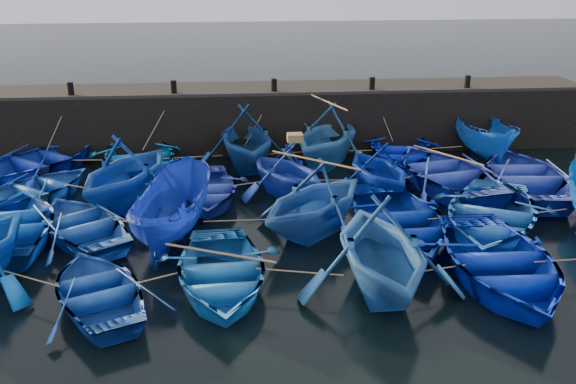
{
  "coord_description": "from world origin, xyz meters",
  "views": [
    {
      "loc": [
        -1.68,
        -15.95,
        8.08
      ],
      "look_at": [
        0.0,
        3.2,
        0.7
      ],
      "focal_mm": 40.0,
      "sensor_mm": 36.0,
      "label": 1
    }
  ],
  "objects": [
    {
      "name": "boat_2",
      "position": [
        -1.25,
        7.74,
        1.25
      ],
      "size": [
        4.58,
        5.15,
        2.49
      ],
      "primitive_type": "imported",
      "rotation": [
        0.0,
        0.0,
        0.11
      ],
      "color": "navy",
      "rests_on": "ground"
    },
    {
      "name": "boat_0",
      "position": [
        -9.05,
        7.67,
        0.54
      ],
      "size": [
        6.19,
        6.36,
        1.08
      ],
      "primitive_type": "imported",
      "rotation": [
        0.0,
        0.0,
        2.44
      ],
      "color": "#0E2498",
      "rests_on": "ground"
    },
    {
      "name": "boat_1",
      "position": [
        -5.29,
        7.53,
        0.58
      ],
      "size": [
        4.96,
        6.23,
        1.16
      ],
      "primitive_type": "imported",
      "rotation": [
        0.0,
        0.0,
        0.19
      ],
      "color": "#07589E",
      "rests_on": "ground"
    },
    {
      "name": "boat_24",
      "position": [
        4.96,
        -1.93,
        0.58
      ],
      "size": [
        4.15,
        5.71,
        1.16
      ],
      "primitive_type": "imported",
      "rotation": [
        0.0,
        0.0,
        -0.02
      ],
      "color": "#0624C0",
      "rests_on": "ground"
    },
    {
      "name": "boat_15",
      "position": [
        -3.55,
        1.4,
        0.93
      ],
      "size": [
        2.76,
        5.08,
        1.86
      ],
      "primitive_type": "imported",
      "rotation": [
        0.0,
        0.0,
        2.94
      ],
      "color": "navy",
      "rests_on": "ground"
    },
    {
      "name": "bollard_3",
      "position": [
        4.0,
        9.6,
        2.87
      ],
      "size": [
        0.24,
        0.24,
        0.5
      ],
      "primitive_type": "cylinder",
      "color": "black",
      "rests_on": "quay_top"
    },
    {
      "name": "boat_17",
      "position": [
        3.05,
        1.0,
        0.57
      ],
      "size": [
        4.2,
        5.69,
        1.14
      ],
      "primitive_type": "imported",
      "rotation": [
        0.0,
        0.0,
        0.05
      ],
      "color": "#011E89",
      "rests_on": "ground"
    },
    {
      "name": "boat_12",
      "position": [
        8.53,
        4.43,
        0.57
      ],
      "size": [
        4.48,
        5.9,
        1.15
      ],
      "primitive_type": "imported",
      "rotation": [
        0.0,
        0.0,
        3.04
      ],
      "color": "#283AA8",
      "rests_on": "ground"
    },
    {
      "name": "boat_21",
      "position": [
        -5.01,
        -2.16,
        0.43
      ],
      "size": [
        4.34,
        4.94,
        0.85
      ],
      "primitive_type": "imported",
      "rotation": [
        0.0,
        0.0,
        3.55
      ],
      "color": "#16449F",
      "rests_on": "ground"
    },
    {
      "name": "boat_16",
      "position": [
        0.62,
        1.39,
        1.16
      ],
      "size": [
        5.8,
        5.8,
        2.32
      ],
      "primitive_type": "imported",
      "rotation": [
        0.0,
        0.0,
        -0.79
      ],
      "color": "#1B4A8E",
      "rests_on": "ground"
    },
    {
      "name": "boat_18",
      "position": [
        5.88,
        1.06,
        0.58
      ],
      "size": [
        6.06,
        6.76,
        1.15
      ],
      "primitive_type": "imported",
      "rotation": [
        0.0,
        0.0,
        -0.47
      ],
      "color": "#1955B0",
      "rests_on": "ground"
    },
    {
      "name": "boat_14",
      "position": [
        -6.21,
        1.79,
        0.46
      ],
      "size": [
        5.08,
        5.47,
        0.92
      ],
      "primitive_type": "imported",
      "rotation": [
        0.0,
        0.0,
        3.71
      ],
      "color": "#1B4CA7",
      "rests_on": "ground"
    },
    {
      "name": "loose_oars",
      "position": [
        1.56,
        3.16,
        1.77
      ],
      "size": [
        10.18,
        11.66,
        1.56
      ],
      "color": "#99724C",
      "rests_on": "ground"
    },
    {
      "name": "boat_5",
      "position": [
        8.36,
        8.08,
        0.91
      ],
      "size": [
        1.76,
        4.68,
        1.81
      ],
      "primitive_type": "imported",
      "rotation": [
        0.0,
        0.0,
        0.0
      ],
      "color": "blue",
      "rests_on": "ground"
    },
    {
      "name": "boat_13",
      "position": [
        -8.13,
        1.77,
        0.52
      ],
      "size": [
        4.34,
        5.53,
        1.04
      ],
      "primitive_type": "imported",
      "rotation": [
        0.0,
        0.0,
        3.3
      ],
      "color": "#0A40A7",
      "rests_on": "ground"
    },
    {
      "name": "quay_top",
      "position": [
        0.0,
        10.5,
        2.56
      ],
      "size": [
        26.0,
        2.5,
        0.12
      ],
      "primitive_type": "cube",
      "color": "black",
      "rests_on": "quay_wall"
    },
    {
      "name": "bollard_2",
      "position": [
        0.0,
        9.6,
        2.87
      ],
      "size": [
        0.24,
        0.24,
        0.5
      ],
      "primitive_type": "cylinder",
      "color": "black",
      "rests_on": "quay_top"
    },
    {
      "name": "boat_11",
      "position": [
        5.8,
        5.0,
        0.59
      ],
      "size": [
        5.19,
        6.44,
        1.18
      ],
      "primitive_type": "imported",
      "rotation": [
        0.0,
        0.0,
        3.35
      ],
      "color": "#2034A1",
      "rests_on": "ground"
    },
    {
      "name": "boat_8",
      "position": [
        -2.67,
        4.33,
        0.45
      ],
      "size": [
        3.31,
        4.5,
        0.9
      ],
      "primitive_type": "imported",
      "rotation": [
        0.0,
        0.0,
        0.04
      ],
      "color": "#2F44BF",
      "rests_on": "ground"
    },
    {
      "name": "boat_23",
      "position": [
        1.79,
        -2.21,
        1.26
      ],
      "size": [
        4.27,
        4.91,
        2.51
      ],
      "primitive_type": "imported",
      "rotation": [
        0.0,
        0.0,
        0.03
      ],
      "color": "#225B9C",
      "rests_on": "ground"
    },
    {
      "name": "boat_7",
      "position": [
        -5.22,
        4.27,
        1.24
      ],
      "size": [
        5.65,
        5.98,
        2.49
      ],
      "primitive_type": "imported",
      "rotation": [
        0.0,
        0.0,
        2.72
      ],
      "color": "#0E3C95",
      "rests_on": "ground"
    },
    {
      "name": "bollard_1",
      "position": [
        -4.0,
        9.6,
        2.87
      ],
      "size": [
        0.24,
        0.24,
        0.5
      ],
      "primitive_type": "cylinder",
      "color": "black",
      "rests_on": "quay_top"
    },
    {
      "name": "quay_wall",
      "position": [
        0.0,
        10.5,
        1.25
      ],
      "size": [
        26.0,
        2.5,
        2.5
      ],
      "primitive_type": "cube",
      "color": "black",
      "rests_on": "ground"
    },
    {
      "name": "boat_4",
      "position": [
        4.87,
        7.86,
        0.53
      ],
      "size": [
        4.63,
        5.78,
        1.07
      ],
      "primitive_type": "imported",
      "rotation": [
        0.0,
        0.0,
        -0.2
      ],
      "color": "#000FA4",
      "rests_on": "ground"
    },
    {
      "name": "bollard_0",
      "position": [
        -8.0,
        9.6,
        2.87
      ],
      "size": [
        0.24,
        0.24,
        0.5
      ],
      "primitive_type": "cylinder",
      "color": "black",
      "rests_on": "quay_top"
    },
    {
      "name": "mooring_ropes",
      "position": [
        0.17,
        4.86,
        0.88
      ],
      "size": [
        17.69,
        11.75,
        2.1
      ],
      "color": "tan",
      "rests_on": "ground"
    },
    {
      "name": "bollard_4",
      "position": [
        8.0,
        9.6,
        2.87
      ],
      "size": [
        0.24,
        0.24,
        0.5
      ],
      "primitive_type": "cylinder",
      "color": "black",
      "rests_on": "quay_top"
    },
    {
      "name": "ground",
      "position": [
        0.0,
        0.0,
        0.0
      ],
      "size": [
        120.0,
        120.0,
        0.0
      ],
      "primitive_type": "plane",
      "color": "black",
      "rests_on": "ground"
    },
    {
      "name": "wooden_crate",
      "position": [
        0.36,
        4.64,
        2.09
      ],
      "size": [
        0.52,
        0.46,
        0.26
      ],
      "primitive_type": "cube",
      "color": "olive",
      "rests_on": "boat_9"
    },
    {
      "name": "boat_10",
      "position": [
        3.25,
        4.54,
        0.98
      ],
      "size": [
        4.04,
        4.41,
        1.95
      ],
      "primitive_type": "imported",
      "rotation": [
        0.0,
        0.0,
        3.4
      ],
      "color": "#042596",
      "rests_on": "ground"
    },
    {
      "name": "boat_6",
      "position": [
        -8.35,
        4.99,
        0.44
      ],
      "size": [
        4.96,
        5.18,
        0.87
      ],
      "primitive_type": "imported",
      "rotation": [
        0.0,
        0.0,
        2.48
      ],
      "color": "#184AA8",
      "rests_on": "ground"
    },
    {
      "name": "boat_3",
      "position": [
        1.95,
        7.91,
        1.24
      ],
      "size": [
        5.91,
        6.14,
        2.49
      ],
      "primitive_type": "imported",
      "rotation": [
        0.0,
        0.0,
        -0.53
      ],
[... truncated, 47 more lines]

